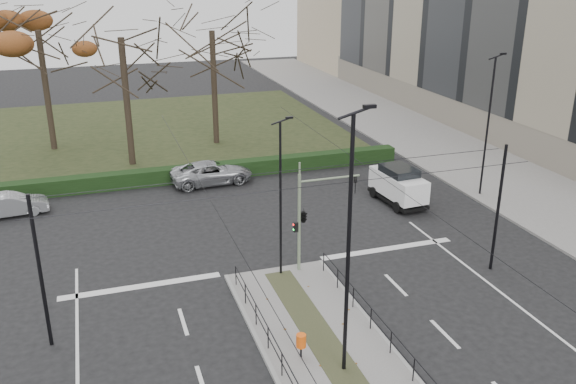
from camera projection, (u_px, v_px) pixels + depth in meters
name	position (u px, v px, depth m)	size (l,w,h in m)	color
ground	(312.00, 328.00, 23.73)	(140.00, 140.00, 0.00)	black
median_island	(336.00, 364.00, 21.48)	(4.40, 15.00, 0.14)	slate
sidewalk_east	(428.00, 140.00, 48.53)	(8.00, 90.00, 0.14)	slate
park	(110.00, 134.00, 50.40)	(38.00, 26.00, 0.10)	black
hedge	(120.00, 180.00, 38.33)	(38.00, 1.00, 1.00)	black
apartment_block	(533.00, 1.00, 49.56)	(13.09, 52.10, 21.64)	tan
median_railing	(338.00, 344.00, 21.08)	(4.14, 13.24, 0.92)	black
catenary	(299.00, 231.00, 23.96)	(20.00, 34.00, 6.00)	black
traffic_light	(305.00, 214.00, 27.12)	(3.14, 1.80, 4.62)	gray
litter_bin	(301.00, 341.00, 21.53)	(0.36, 0.36, 0.92)	black
streetlamp_median_near	(349.00, 246.00, 19.46)	(0.77, 0.16, 9.26)	black
streetlamp_median_far	(281.00, 198.00, 26.32)	(0.60, 0.12, 7.23)	black
streetlamp_sidewalk	(488.00, 125.00, 35.65)	(0.70, 0.14, 8.44)	black
parked_car_second	(11.00, 205.00, 34.09)	(1.37, 3.92, 1.29)	#999BA0
parked_car_fourth	(212.00, 173.00, 39.07)	(2.40, 5.22, 1.45)	#999BA0
white_van	(398.00, 184.00, 35.69)	(2.14, 4.20, 2.24)	white
rust_tree	(38.00, 30.00, 43.20)	(8.30, 8.30, 11.52)	black
bare_tree_center	(212.00, 39.00, 45.10)	(8.56, 8.56, 11.37)	black
bare_tree_near	(122.00, 47.00, 39.97)	(7.43, 7.43, 11.53)	black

